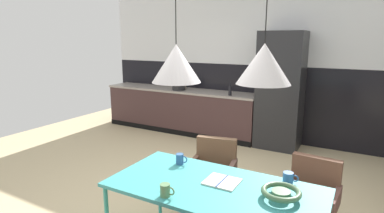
{
  "coord_description": "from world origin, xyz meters",
  "views": [
    {
      "loc": [
        1.7,
        -2.84,
        1.9
      ],
      "look_at": [
        -0.25,
        0.64,
        1.03
      ],
      "focal_mm": 29.04,
      "sensor_mm": 36.0,
      "label": 1
    }
  ],
  "objects_px": {
    "bottle_vinegar_dark": "(230,90)",
    "fruit_bowl": "(281,193)",
    "refrigerator_column": "(280,91)",
    "armchair_corner_seat": "(214,166)",
    "dining_table": "(214,191)",
    "armchair_near_window": "(312,190)",
    "mug_wide_latte": "(166,190)",
    "pendant_lamp_over_table_far": "(264,64)",
    "open_book": "(222,182)",
    "mug_short_terracotta": "(180,159)",
    "pendant_lamp_over_table_near": "(176,63)",
    "cooking_pot": "(179,86)",
    "mug_tall_blue": "(289,177)",
    "bottle_wine_green": "(184,83)"
  },
  "relations": [
    {
      "from": "fruit_bowl",
      "to": "pendant_lamp_over_table_near",
      "type": "height_order",
      "value": "pendant_lamp_over_table_near"
    },
    {
      "from": "armchair_near_window",
      "to": "pendant_lamp_over_table_far",
      "type": "xyz_separation_m",
      "value": [
        -0.29,
        -0.79,
        1.24
      ]
    },
    {
      "from": "armchair_corner_seat",
      "to": "pendant_lamp_over_table_near",
      "type": "xyz_separation_m",
      "value": [
        0.06,
        -0.86,
        1.2
      ]
    },
    {
      "from": "dining_table",
      "to": "open_book",
      "type": "height_order",
      "value": "open_book"
    },
    {
      "from": "refrigerator_column",
      "to": "armchair_corner_seat",
      "type": "bearing_deg",
      "value": -92.53
    },
    {
      "from": "armchair_corner_seat",
      "to": "bottle_wine_green",
      "type": "height_order",
      "value": "bottle_wine_green"
    },
    {
      "from": "bottle_vinegar_dark",
      "to": "dining_table",
      "type": "bearing_deg",
      "value": -69.68
    },
    {
      "from": "fruit_bowl",
      "to": "pendant_lamp_over_table_near",
      "type": "distance_m",
      "value": 1.26
    },
    {
      "from": "armchair_corner_seat",
      "to": "armchair_near_window",
      "type": "relative_size",
      "value": 1.02
    },
    {
      "from": "dining_table",
      "to": "mug_wide_latte",
      "type": "xyz_separation_m",
      "value": [
        -0.25,
        -0.33,
        0.09
      ]
    },
    {
      "from": "fruit_bowl",
      "to": "pendant_lamp_over_table_near",
      "type": "xyz_separation_m",
      "value": [
        -0.86,
        -0.07,
        0.92
      ]
    },
    {
      "from": "mug_short_terracotta",
      "to": "mug_wide_latte",
      "type": "relative_size",
      "value": 0.98
    },
    {
      "from": "mug_short_terracotta",
      "to": "cooking_pot",
      "type": "relative_size",
      "value": 0.43
    },
    {
      "from": "open_book",
      "to": "armchair_corner_seat",
      "type": "bearing_deg",
      "value": 119.67
    },
    {
      "from": "armchair_corner_seat",
      "to": "mug_short_terracotta",
      "type": "xyz_separation_m",
      "value": [
        -0.07,
        -0.6,
        0.28
      ]
    },
    {
      "from": "mug_tall_blue",
      "to": "cooking_pot",
      "type": "height_order",
      "value": "cooking_pot"
    },
    {
      "from": "refrigerator_column",
      "to": "mug_tall_blue",
      "type": "distance_m",
      "value": 3.08
    },
    {
      "from": "mug_wide_latte",
      "to": "pendant_lamp_over_table_near",
      "type": "relative_size",
      "value": 0.1
    },
    {
      "from": "armchair_corner_seat",
      "to": "bottle_wine_green",
      "type": "bearing_deg",
      "value": -63.92
    },
    {
      "from": "armchair_near_window",
      "to": "mug_short_terracotta",
      "type": "relative_size",
      "value": 6.65
    },
    {
      "from": "bottle_vinegar_dark",
      "to": "bottle_wine_green",
      "type": "height_order",
      "value": "bottle_wine_green"
    },
    {
      "from": "refrigerator_column",
      "to": "armchair_near_window",
      "type": "relative_size",
      "value": 2.58
    },
    {
      "from": "fruit_bowl",
      "to": "bottle_vinegar_dark",
      "type": "relative_size",
      "value": 1.21
    },
    {
      "from": "refrigerator_column",
      "to": "fruit_bowl",
      "type": "xyz_separation_m",
      "value": [
        0.81,
        -3.26,
        -0.23
      ]
    },
    {
      "from": "armchair_corner_seat",
      "to": "mug_short_terracotta",
      "type": "distance_m",
      "value": 0.67
    },
    {
      "from": "pendant_lamp_over_table_near",
      "to": "bottle_vinegar_dark",
      "type": "bearing_deg",
      "value": 104.57
    },
    {
      "from": "armchair_near_window",
      "to": "mug_wide_latte",
      "type": "height_order",
      "value": "mug_wide_latte"
    },
    {
      "from": "mug_short_terracotta",
      "to": "mug_wide_latte",
      "type": "bearing_deg",
      "value": -68.74
    },
    {
      "from": "armchair_near_window",
      "to": "pendant_lamp_over_table_far",
      "type": "relative_size",
      "value": 0.66
    },
    {
      "from": "pendant_lamp_over_table_near",
      "to": "pendant_lamp_over_table_far",
      "type": "bearing_deg",
      "value": 4.43
    },
    {
      "from": "open_book",
      "to": "mug_wide_latte",
      "type": "relative_size",
      "value": 2.24
    },
    {
      "from": "cooking_pot",
      "to": "pendant_lamp_over_table_near",
      "type": "xyz_separation_m",
      "value": [
        1.97,
        -3.23,
        0.75
      ]
    },
    {
      "from": "refrigerator_column",
      "to": "fruit_bowl",
      "type": "bearing_deg",
      "value": -76.02
    },
    {
      "from": "armchair_corner_seat",
      "to": "armchair_near_window",
      "type": "height_order",
      "value": "armchair_corner_seat"
    },
    {
      "from": "bottle_vinegar_dark",
      "to": "mug_tall_blue",
      "type": "bearing_deg",
      "value": -59.1
    },
    {
      "from": "dining_table",
      "to": "armchair_corner_seat",
      "type": "distance_m",
      "value": 0.96
    },
    {
      "from": "bottle_vinegar_dark",
      "to": "fruit_bowl",
      "type": "bearing_deg",
      "value": -61.43
    },
    {
      "from": "open_book",
      "to": "mug_short_terracotta",
      "type": "xyz_separation_m",
      "value": [
        -0.5,
        0.16,
        0.04
      ]
    },
    {
      "from": "mug_short_terracotta",
      "to": "bottle_vinegar_dark",
      "type": "bearing_deg",
      "value": 103.37
    },
    {
      "from": "pendant_lamp_over_table_near",
      "to": "mug_short_terracotta",
      "type": "bearing_deg",
      "value": 116.84
    },
    {
      "from": "pendant_lamp_over_table_near",
      "to": "refrigerator_column",
      "type": "bearing_deg",
      "value": 89.22
    },
    {
      "from": "cooking_pot",
      "to": "bottle_vinegar_dark",
      "type": "distance_m",
      "value": 1.15
    },
    {
      "from": "armchair_corner_seat",
      "to": "bottle_vinegar_dark",
      "type": "bearing_deg",
      "value": -82.05
    },
    {
      "from": "dining_table",
      "to": "armchair_near_window",
      "type": "xyz_separation_m",
      "value": [
        0.64,
        0.83,
        -0.21
      ]
    },
    {
      "from": "refrigerator_column",
      "to": "bottle_vinegar_dark",
      "type": "relative_size",
      "value": 8.33
    },
    {
      "from": "dining_table",
      "to": "cooking_pot",
      "type": "distance_m",
      "value": 3.97
    },
    {
      "from": "mug_wide_latte",
      "to": "cooking_pot",
      "type": "height_order",
      "value": "cooking_pot"
    },
    {
      "from": "armchair_corner_seat",
      "to": "mug_tall_blue",
      "type": "relative_size",
      "value": 6.4
    },
    {
      "from": "mug_tall_blue",
      "to": "bottle_vinegar_dark",
      "type": "height_order",
      "value": "bottle_vinegar_dark"
    },
    {
      "from": "dining_table",
      "to": "bottle_wine_green",
      "type": "distance_m",
      "value": 4.15
    }
  ]
}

